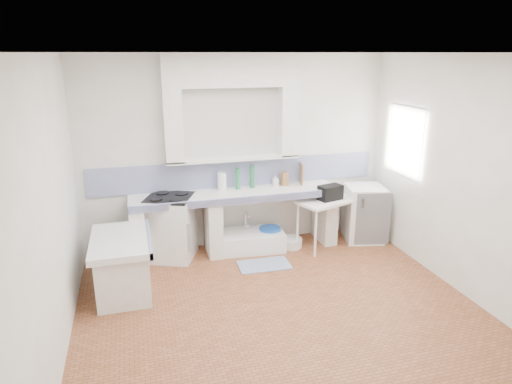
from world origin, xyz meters
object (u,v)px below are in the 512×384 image
object	(u,v)px
stove	(171,228)
sink	(249,241)
fridge	(364,213)
side_table	(326,223)

from	to	relation	value
stove	sink	size ratio (longest dim) A/B	0.86
stove	fridge	size ratio (longest dim) A/B	1.02
stove	side_table	xyz separation A→B (m)	(2.28, -0.24, -0.07)
sink	fridge	world-z (taller)	fridge
fridge	side_table	bearing A→B (deg)	-160.19
side_table	fridge	xyz separation A→B (m)	(0.66, 0.08, 0.06)
stove	side_table	distance (m)	2.29
stove	side_table	world-z (taller)	stove
fridge	stove	bearing A→B (deg)	-170.41
side_table	sink	bearing A→B (deg)	151.05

